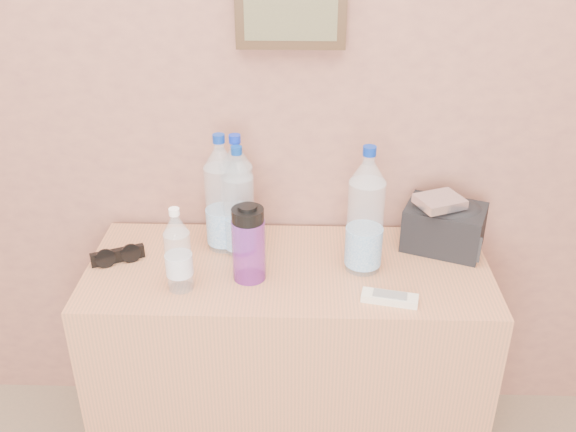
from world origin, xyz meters
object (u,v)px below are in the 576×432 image
Objects in this scene: sunglasses at (118,255)px; pet_large_a at (239,206)px; toiletry_bag at (444,225)px; ac_remote at (390,298)px; pet_large_b at (222,199)px; nalgene_bottle at (249,243)px; pet_large_c at (237,198)px; foil_packet at (440,201)px; dresser at (288,363)px; pet_large_d at (365,217)px; pet_small at (178,254)px.

pet_large_a is at bearing -12.80° from sunglasses.
ac_remote is at bearing -102.15° from toiletry_bag.
pet_large_b is 0.20m from nalgene_bottle.
foil_packet is at bearing -2.79° from pet_large_c.
dresser is at bearing -39.52° from pet_large_c.
pet_large_d is at bearing -156.20° from foil_packet.
pet_small is at bearing -112.14° from pet_large_b.
pet_large_d is (0.35, -0.09, 0.02)m from pet_large_a.
pet_large_d is at bearing 122.18° from ac_remote.
pet_large_d is at bearing 12.89° from pet_small.
pet_large_a reaches higher than pet_small.
ac_remote is 1.19× the size of foil_packet.
pet_large_d reaches higher than sunglasses.
sunglasses reaches higher than dresser.
pet_large_a is 0.89× the size of pet_large_d.
dresser is 7.51× the size of sunglasses.
pet_small is (-0.14, -0.20, -0.04)m from pet_large_a.
pet_small is at bearing -119.31° from pet_large_c.
pet_large_c is at bearing 157.82° from ac_remote.
pet_large_a is at bearing 148.66° from dresser.
pet_large_a is 0.61m from toiletry_bag.
foil_packet is (0.43, 0.10, 0.52)m from dresser.
pet_large_c is at bearing 18.63° from pet_large_b.
pet_small is (-0.50, -0.11, -0.06)m from pet_large_d.
sunglasses is at bearing 179.08° from ac_remote.
pet_large_b is at bearing 67.86° from pet_small.
dresser is at bearing -29.74° from pet_large_b.
toiletry_bag is (0.46, 0.12, 0.43)m from dresser.
toiletry_bag is at bearing 17.51° from pet_small.
ac_remote is 0.66× the size of toiletry_bag.
ac_remote is at bearing -30.33° from pet_large_b.
pet_large_b reaches higher than foil_packet.
pet_small is at bearing -163.63° from foil_packet.
pet_small is at bearing -167.11° from pet_large_d.
pet_large_a reaches higher than nalgene_bottle.
pet_small is at bearing -141.16° from toiletry_bag.
pet_large_d is 0.71m from sunglasses.
ac_remote is at bearing -30.96° from pet_large_a.
sunglasses is (-0.35, -0.07, -0.13)m from pet_large_a.
pet_large_a is 0.06m from pet_large_b.
nalgene_bottle is at bearing -61.95° from pet_large_b.
pet_small reaches higher than dresser.
nalgene_bottle is 0.40m from ac_remote.
toiletry_bag is (0.74, 0.23, -0.03)m from pet_small.
ac_remote reaches higher than dresser.
pet_large_c is 0.38m from pet_large_d.
pet_large_d reaches higher than pet_large_b.
pet_large_c is 0.53m from ac_remote.
sunglasses is 1.24× the size of foil_packet.
sunglasses is (-0.49, 0.01, 0.38)m from dresser.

